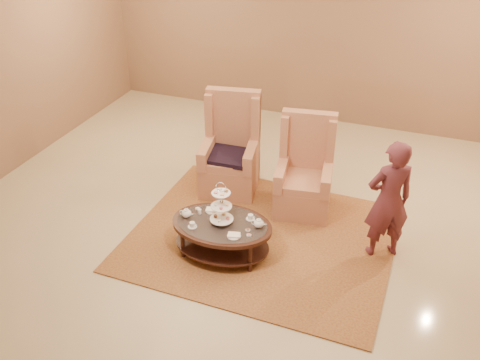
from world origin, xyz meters
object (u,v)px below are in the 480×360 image
at_px(armchair_right, 304,179).
at_px(person, 389,201).
at_px(tea_table, 222,229).
at_px(armchair_left, 231,157).

distance_m(armchair_right, person, 1.37).
xyz_separation_m(tea_table, person, (1.82, 0.69, 0.40)).
bearing_deg(armchair_left, person, -30.12).
bearing_deg(armchair_left, tea_table, -82.97).
distance_m(armchair_left, armchair_right, 1.15).
relative_size(armchair_right, person, 0.87).
bearing_deg(tea_table, armchair_right, 61.48).
height_order(armchair_left, armchair_right, armchair_left).
bearing_deg(armchair_right, tea_table, -124.65).
xyz_separation_m(armchair_right, person, (1.16, -0.66, 0.32)).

